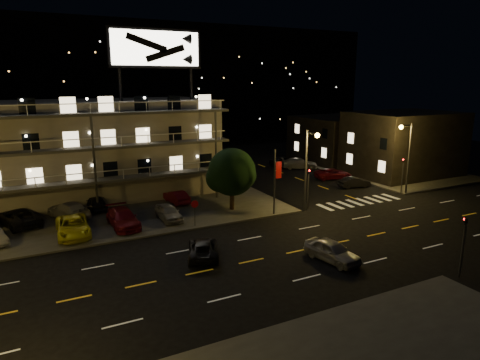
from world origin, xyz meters
name	(u,v)px	position (x,y,z in m)	size (l,w,h in m)	color
ground	(275,256)	(0.00, 0.00, 0.00)	(140.00, 140.00, 0.00)	black
curb_nw	(51,209)	(-14.00, 20.00, 0.07)	(44.00, 24.00, 0.15)	#3B3C39
curb_ne	(379,169)	(30.00, 20.00, 0.07)	(16.00, 24.00, 0.15)	#3B3C39
motel	(84,149)	(-9.94, 23.88, 5.34)	(28.00, 13.80, 18.10)	gray
side_bldg_front	(403,144)	(29.99, 16.00, 4.25)	(14.06, 10.00, 8.50)	black
side_bldg_back	(344,139)	(29.99, 28.00, 3.50)	(14.06, 12.00, 7.00)	black
hill_backdrop	(72,85)	(-5.94, 68.78, 11.55)	(120.00, 25.00, 24.00)	black
streetlight_nc	(308,162)	(8.50, 7.94, 4.96)	(0.44, 1.92, 8.00)	#2D2D30
streetlight_ne	(407,151)	(22.14, 8.30, 4.96)	(1.92, 0.44, 8.00)	#2D2D30
signal_nw	(308,185)	(9.00, 8.50, 2.57)	(0.20, 0.27, 4.60)	#2D2D30
signal_sw	(464,241)	(9.00, -8.50, 2.57)	(0.20, 0.27, 4.60)	#2D2D30
signal_ne	(403,172)	(22.00, 8.50, 2.57)	(0.27, 0.20, 4.60)	#2D2D30
banner_north	(275,180)	(5.09, 8.40, 3.43)	(0.83, 0.16, 6.40)	#2D2D30
stop_sign	(195,209)	(-3.00, 8.57, 1.71)	(0.91, 0.11, 2.61)	#2D2D30
tree	(231,173)	(2.04, 11.59, 3.79)	(4.86, 4.68, 6.13)	black
lot_car_2	(73,226)	(-12.84, 10.95, 0.91)	(2.52, 5.46, 1.52)	yellow
lot_car_3	(123,218)	(-8.69, 11.25, 0.92)	(2.14, 5.28, 1.53)	maroon
lot_car_4	(169,212)	(-4.56, 11.26, 0.86)	(1.67, 4.14, 1.41)	gray
lot_car_6	(18,217)	(-16.88, 15.75, 0.91)	(2.53, 5.49, 1.52)	black
lot_car_7	(69,210)	(-12.67, 15.98, 0.91)	(2.13, 5.23, 1.52)	gray
lot_car_8	(96,203)	(-10.00, 17.50, 0.85)	(1.65, 4.09, 1.39)	black
lot_car_9	(176,197)	(-2.13, 16.18, 0.81)	(1.40, 4.01, 1.32)	maroon
side_car_0	(354,182)	(19.32, 13.28, 0.64)	(1.35, 3.86, 1.27)	black
side_car_1	(333,174)	(20.03, 18.16, 0.67)	(2.24, 4.86, 1.35)	maroon
side_car_2	(299,163)	(19.91, 25.72, 0.77)	(2.14, 5.27, 1.53)	gray
side_car_3	(283,161)	(18.93, 28.61, 0.72)	(1.69, 4.21, 1.43)	black
road_car_east	(332,251)	(3.19, -2.59, 0.75)	(1.78, 4.42, 1.50)	gray
road_car_west	(203,248)	(-4.79, 2.34, 0.64)	(2.11, 4.57, 1.27)	black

